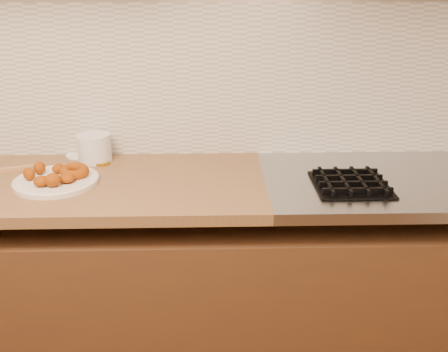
# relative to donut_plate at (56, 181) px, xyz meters

# --- Properties ---
(wall_back) EXTENTS (4.00, 0.02, 2.70)m
(wall_back) POSITION_rel_donut_plate_xyz_m (0.25, 0.34, 0.44)
(wall_back) COLOR #C3B398
(wall_back) RESTS_ON ground
(base_cabinet) EXTENTS (3.60, 0.60, 0.77)m
(base_cabinet) POSITION_rel_donut_plate_xyz_m (0.25, 0.03, -0.52)
(base_cabinet) COLOR #4D2C15
(base_cabinet) RESTS_ON floor
(stovetop) EXTENTS (1.30, 0.62, 0.04)m
(stovetop) POSITION_rel_donut_plate_xyz_m (1.40, 0.03, -0.03)
(stovetop) COLOR #9EA0A5
(stovetop) RESTS_ON base_cabinet
(backsplash) EXTENTS (3.60, 0.02, 0.60)m
(backsplash) POSITION_rel_donut_plate_xyz_m (0.25, 0.33, 0.29)
(backsplash) COLOR beige
(backsplash) RESTS_ON wall_back
(burner_grates) EXTENTS (0.91, 0.26, 0.03)m
(burner_grates) POSITION_rel_donut_plate_xyz_m (1.37, -0.05, 0.00)
(burner_grates) COLOR black
(burner_grates) RESTS_ON stovetop
(donut_plate) EXTENTS (0.30, 0.30, 0.02)m
(donut_plate) POSITION_rel_donut_plate_xyz_m (0.00, 0.00, 0.00)
(donut_plate) COLOR silver
(donut_plate) RESTS_ON butcher_block
(ring_donut) EXTENTS (0.15, 0.15, 0.05)m
(ring_donut) POSITION_rel_donut_plate_xyz_m (0.06, 0.03, 0.03)
(ring_donut) COLOR #913600
(ring_donut) RESTS_ON donut_plate
(fried_dough_chunks) EXTENTS (0.21, 0.20, 0.05)m
(fried_dough_chunks) POSITION_rel_donut_plate_xyz_m (-0.02, -0.02, 0.03)
(fried_dough_chunks) COLOR #913600
(fried_dough_chunks) RESTS_ON donut_plate
(plastic_tub) EXTENTS (0.17, 0.17, 0.11)m
(plastic_tub) POSITION_rel_donut_plate_xyz_m (0.09, 0.24, 0.05)
(plastic_tub) COLOR silver
(plastic_tub) RESTS_ON butcher_block
(tub_lid) EXTENTS (0.12, 0.12, 0.01)m
(tub_lid) POSITION_rel_donut_plate_xyz_m (0.02, 0.30, -0.01)
(tub_lid) COLOR white
(tub_lid) RESTS_ON butcher_block
(brass_jar_lid) EXTENTS (0.08, 0.08, 0.01)m
(brass_jar_lid) POSITION_rel_donut_plate_xyz_m (0.13, 0.20, -0.00)
(brass_jar_lid) COLOR #BC8D19
(brass_jar_lid) RESTS_ON butcher_block
(wooden_utensil) EXTENTS (0.17, 0.08, 0.01)m
(wooden_utensil) POSITION_rel_donut_plate_xyz_m (-0.21, 0.13, -0.00)
(wooden_utensil) COLOR #A67448
(wooden_utensil) RESTS_ON butcher_block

